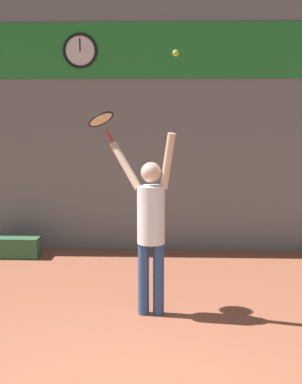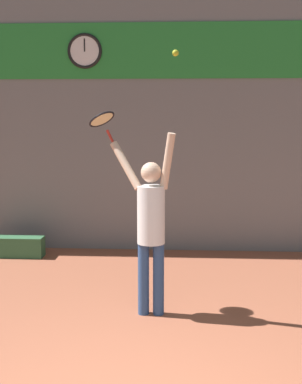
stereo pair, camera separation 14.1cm
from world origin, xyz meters
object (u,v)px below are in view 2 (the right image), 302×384
(tennis_player, at_px, (151,222))
(tennis_racket, at_px, (102,120))
(scoreboard_clock, at_px, (85,51))
(tennis_ball, at_px, (175,53))
(equipment_bag, at_px, (18,247))

(tennis_player, distance_m, tennis_racket, 1.34)
(scoreboard_clock, bearing_deg, tennis_ball, -62.86)
(tennis_player, distance_m, equipment_bag, 3.47)
(tennis_racket, distance_m, equipment_bag, 3.39)
(tennis_racket, height_order, tennis_ball, tennis_ball)
(tennis_ball, bearing_deg, tennis_player, 165.01)
(tennis_racket, relative_size, equipment_bag, 0.52)
(scoreboard_clock, relative_size, equipment_bag, 0.69)
(scoreboard_clock, bearing_deg, tennis_player, -66.63)
(equipment_bag, bearing_deg, scoreboard_clock, 27.69)
(tennis_player, bearing_deg, scoreboard_clock, 113.37)
(scoreboard_clock, height_order, equipment_bag, scoreboard_clock)
(tennis_racket, relative_size, tennis_ball, 6.23)
(tennis_player, bearing_deg, tennis_racket, 149.34)
(equipment_bag, bearing_deg, tennis_ball, -43.35)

